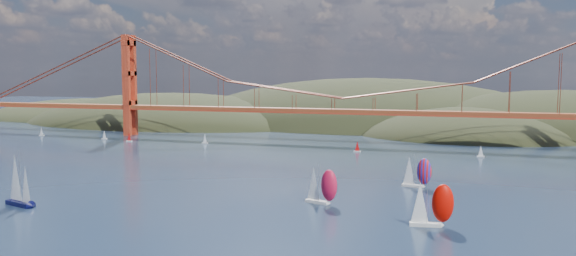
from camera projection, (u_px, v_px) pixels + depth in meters
The scene contains 12 objects.
headlands at pixel (447, 148), 353.79m from camera, with size 725.00×225.00×96.00m.
bridge at pixel (340, 77), 271.08m from camera, with size 552.00×12.00×55.00m.
sloop_navy at pixel (18, 181), 143.86m from camera, with size 9.92×6.77×14.72m.
racer_0 at pixel (321, 185), 145.90m from camera, with size 9.38×5.63×10.50m.
racer_1 at pixel (431, 204), 124.04m from camera, with size 9.70×4.57×10.94m.
racer_rwb at pixel (416, 172), 167.34m from camera, with size 8.90×4.18×10.05m.
distant_boat_0 at pixel (41, 131), 307.58m from camera, with size 3.00×2.00×4.70m.
distant_boat_1 at pixel (104, 134), 292.13m from camera, with size 3.00×2.00×4.70m.
distant_boat_2 at pixel (129, 137), 280.96m from camera, with size 3.00×2.00×4.70m.
distant_boat_3 at pixel (205, 139), 273.54m from camera, with size 3.00×2.00×4.70m.
distant_boat_8 at pixel (481, 151), 228.36m from camera, with size 3.00×2.00×4.70m.
distant_boat_9 at pixel (357, 146), 243.71m from camera, with size 3.00×2.00×4.70m.
Camera 1 is at (59.35, -86.44, 33.72)m, focal length 35.00 mm.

